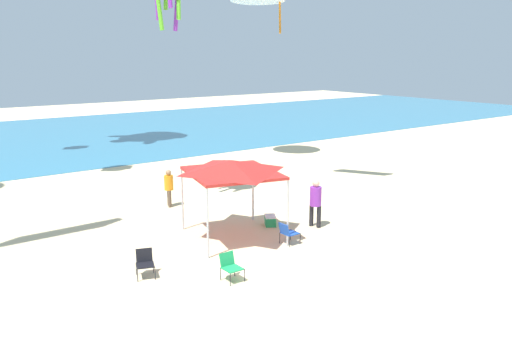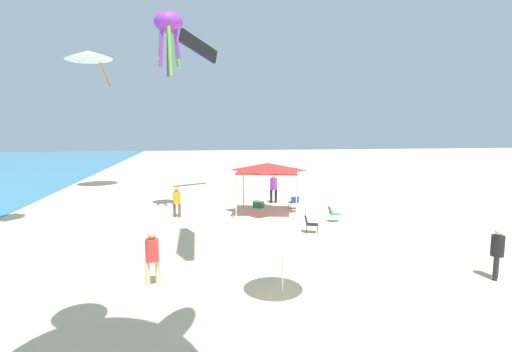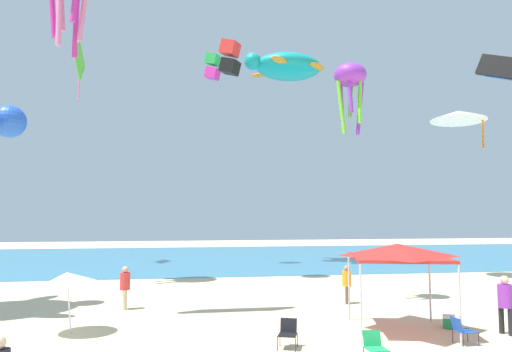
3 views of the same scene
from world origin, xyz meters
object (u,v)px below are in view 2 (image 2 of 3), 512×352
object	(u,v)px
person_beachcomber	(497,249)
kite_octopus_purple	(168,26)
kite_parafoil_black	(199,47)
cooler_box	(258,204)
person_near_umbrella	(274,186)
folding_chair_facing_ocean	(333,213)
canopy_tent	(268,168)
beach_umbrella	(282,237)
kite_delta_white	(89,55)
folding_chair_left_of_tent	(310,223)
person_far_stroller	(177,200)
folding_chair_right_of_tent	(294,201)
person_watching_sky	(152,254)

from	to	relation	value
person_beachcomber	kite_octopus_purple	world-z (taller)	kite_octopus_purple
person_beachcomber	kite_parafoil_black	bearing A→B (deg)	-109.31
cooler_box	person_beachcomber	distance (m)	13.92
person_near_umbrella	folding_chair_facing_ocean	bearing A→B (deg)	-84.81
canopy_tent	person_beachcomber	distance (m)	12.14
folding_chair_facing_ocean	canopy_tent	bearing A→B (deg)	54.25
beach_umbrella	kite_delta_white	xyz separation A→B (m)	(20.87, 10.35, 8.31)
folding_chair_left_of_tent	folding_chair_facing_ocean	size ratio (longest dim) A/B	1.00
person_near_umbrella	folding_chair_left_of_tent	bearing A→B (deg)	-103.56
canopy_tent	person_near_umbrella	size ratio (longest dim) A/B	2.04
canopy_tent	kite_octopus_purple	distance (m)	9.22
folding_chair_facing_ocean	person_far_stroller	xyz separation A→B (m)	(2.15, 8.14, 0.51)
folding_chair_facing_ocean	cooler_box	bearing A→B (deg)	38.37
folding_chair_right_of_tent	folding_chair_left_of_tent	xyz separation A→B (m)	(-5.27, 0.49, 0.00)
folding_chair_left_of_tent	kite_delta_white	distance (m)	21.44
cooler_box	person_watching_sky	distance (m)	12.60
folding_chair_right_of_tent	kite_parafoil_black	xyz separation A→B (m)	(6.57, 5.53, 10.04)
person_beachcomber	person_watching_sky	bearing A→B (deg)	-51.89
folding_chair_facing_ocean	person_beachcomber	xyz separation A→B (m)	(-8.36, -2.73, 0.53)
cooler_box	kite_delta_white	world-z (taller)	kite_delta_white
folding_chair_right_of_tent	folding_chair_facing_ocean	xyz separation A→B (m)	(-3.32, -1.30, 0.00)
canopy_tent	kite_delta_white	bearing A→B (deg)	50.03
person_beachcomber	kite_octopus_purple	xyz separation A→B (m)	(10.90, 11.10, 9.19)
cooler_box	person_beachcomber	size ratio (longest dim) A/B	0.43
person_watching_sky	kite_octopus_purple	world-z (taller)	kite_octopus_purple
person_far_stroller	kite_delta_white	size ratio (longest dim) A/B	0.35
folding_chair_right_of_tent	kite_octopus_purple	size ratio (longest dim) A/B	0.25
beach_umbrella	kite_parafoil_black	bearing A→B (deg)	7.06
folding_chair_left_of_tent	cooler_box	size ratio (longest dim) A/B	1.10
folding_chair_facing_ocean	kite_octopus_purple	world-z (taller)	kite_octopus_purple
canopy_tent	folding_chair_left_of_tent	xyz separation A→B (m)	(-4.12, -1.30, -2.18)
beach_umbrella	cooler_box	xyz separation A→B (m)	(12.97, -1.16, -1.61)
cooler_box	kite_parafoil_black	size ratio (longest dim) A/B	0.27
folding_chair_right_of_tent	person_far_stroller	xyz separation A→B (m)	(-1.17, 6.84, 0.51)
person_far_stroller	person_watching_sky	xyz separation A→B (m)	(-9.55, 0.20, 0.06)
kite_delta_white	person_near_umbrella	bearing A→B (deg)	98.99
folding_chair_right_of_tent	folding_chair_facing_ocean	distance (m)	3.57
person_far_stroller	folding_chair_facing_ocean	bearing A→B (deg)	5.01
beach_umbrella	folding_chair_facing_ocean	distance (m)	10.01
folding_chair_right_of_tent	cooler_box	size ratio (longest dim) A/B	1.10
folding_chair_left_of_tent	folding_chair_facing_ocean	distance (m)	2.64
cooler_box	beach_umbrella	bearing A→B (deg)	174.91
kite_delta_white	kite_octopus_purple	xyz separation A→B (m)	(-9.49, -6.49, 0.08)
canopy_tent	person_near_umbrella	bearing A→B (deg)	-15.43
person_far_stroller	kite_parafoil_black	xyz separation A→B (m)	(7.75, -1.31, 9.53)
folding_chair_right_of_tent	person_watching_sky	size ratio (longest dim) A/B	0.46
person_near_umbrella	person_watching_sky	distance (m)	14.26
beach_umbrella	folding_chair_facing_ocean	xyz separation A→B (m)	(8.83, -4.51, -1.34)
person_far_stroller	kite_parafoil_black	distance (m)	12.35
canopy_tent	person_far_stroller	xyz separation A→B (m)	(-0.02, 5.05, -1.67)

